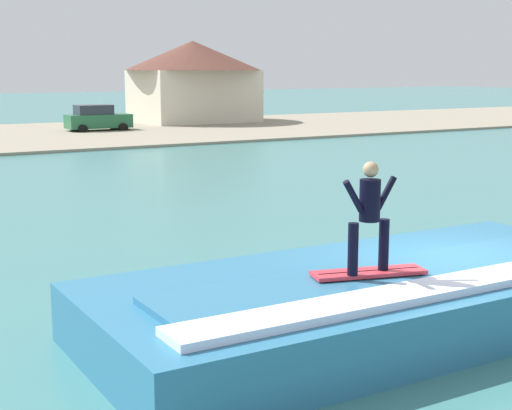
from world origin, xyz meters
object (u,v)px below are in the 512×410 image
at_px(surfboard, 369,273).
at_px(surfer, 370,211).
at_px(wave_crest, 379,298).
at_px(house_gabled_white, 193,76).
at_px(car_far_shore, 97,119).

bearing_deg(surfboard, surfer, -134.71).
bearing_deg(surfer, wave_crest, 35.37).
bearing_deg(house_gabled_white, wave_crest, -112.08).
relative_size(car_far_shore, house_gabled_white, 0.40).
xyz_separation_m(wave_crest, surfer, (-0.60, -0.42, 1.57)).
distance_m(surfboard, surfer, 0.99).
bearing_deg(car_far_shore, surfer, -102.99).
relative_size(surfer, car_far_shore, 0.40).
xyz_separation_m(wave_crest, house_gabled_white, (18.15, 44.74, 3.16)).
height_order(wave_crest, surfboard, surfboard).
bearing_deg(surfboard, wave_crest, 33.61).
bearing_deg(surfboard, house_gabled_white, 67.51).
bearing_deg(wave_crest, car_far_shore, 77.69).
bearing_deg(car_far_shore, house_gabled_white, 27.11).
distance_m(car_far_shore, house_gabled_white, 10.94).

